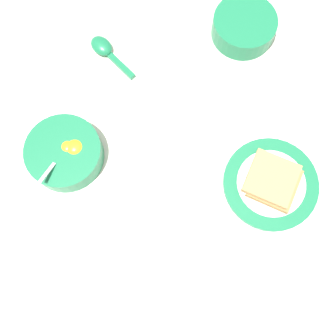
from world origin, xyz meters
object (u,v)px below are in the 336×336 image
(egg_bowl, at_px, (65,153))
(toast_sandwich, at_px, (273,181))
(soup_spoon, at_px, (105,49))
(congee_bowl, at_px, (244,26))
(toast_plate, at_px, (271,184))

(egg_bowl, relative_size, toast_sandwich, 1.19)
(toast_sandwich, xyz_separation_m, soup_spoon, (-0.32, -0.38, -0.01))
(toast_sandwich, relative_size, congee_bowl, 0.91)
(toast_sandwich, height_order, congee_bowl, congee_bowl)
(soup_spoon, bearing_deg, toast_sandwich, 49.43)
(egg_bowl, xyz_separation_m, toast_plate, (0.06, 0.45, -0.02))
(egg_bowl, height_order, soup_spoon, egg_bowl)
(soup_spoon, height_order, congee_bowl, congee_bowl)
(toast_plate, bearing_deg, egg_bowl, -97.38)
(egg_bowl, height_order, congee_bowl, egg_bowl)
(egg_bowl, relative_size, toast_plate, 0.79)
(congee_bowl, bearing_deg, toast_sandwich, 7.02)
(toast_plate, height_order, congee_bowl, congee_bowl)
(egg_bowl, distance_m, soup_spoon, 0.28)
(congee_bowl, bearing_deg, soup_spoon, -80.70)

